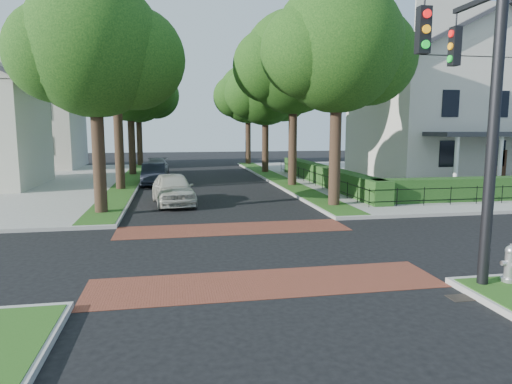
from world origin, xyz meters
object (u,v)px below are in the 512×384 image
at_px(traffic_signal, 482,94).
at_px(parked_car_middle, 154,174).
at_px(parked_car_rear, 157,167).
at_px(fire_hydrant, 510,264).
at_px(parked_car_front, 173,189).

xyz_separation_m(traffic_signal, parked_car_middle, (-8.49, 22.28, -3.97)).
height_order(traffic_signal, parked_car_rear, traffic_signal).
xyz_separation_m(traffic_signal, fire_hydrant, (0.95, -0.19, -4.09)).
bearing_deg(parked_car_front, parked_car_rear, 88.28).
distance_m(traffic_signal, parked_car_rear, 29.96).
relative_size(parked_car_front, fire_hydrant, 4.91).
distance_m(parked_car_middle, fire_hydrant, 24.37).
distance_m(parked_car_front, parked_car_rear, 14.59).
bearing_deg(parked_car_rear, fire_hydrant, -70.51).
bearing_deg(parked_car_rear, parked_car_middle, -88.75).
bearing_deg(parked_car_rear, traffic_signal, -72.13).
height_order(traffic_signal, parked_car_middle, traffic_signal).
distance_m(parked_car_middle, parked_car_rear, 6.17).
xyz_separation_m(traffic_signal, parked_car_rear, (-8.49, 28.45, -4.02)).
bearing_deg(parked_car_front, fire_hydrant, -66.87).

